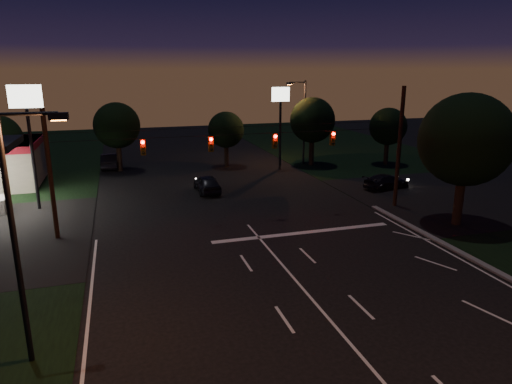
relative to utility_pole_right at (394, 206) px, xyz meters
name	(u,v)px	position (x,y,z in m)	size (l,w,h in m)	color
ground	(345,338)	(-12.00, -15.00, 0.00)	(140.00, 140.00, 0.00)	black
cross_street_right	(471,194)	(8.00, 1.00, 0.00)	(20.00, 16.00, 0.02)	black
stop_bar	(303,233)	(-9.00, -3.50, 0.01)	(12.00, 0.50, 0.01)	silver
utility_pole_right	(394,206)	(0.00, 0.00, 0.00)	(0.30, 0.30, 9.00)	black
utility_pole_left	(58,238)	(-24.00, 0.00, 0.00)	(0.28, 0.28, 8.00)	black
signal_span	(243,142)	(-12.00, -0.04, 5.50)	(24.00, 0.40, 1.56)	black
pole_sign_left_near	(28,115)	(-26.00, 7.00, 6.98)	(2.20, 0.30, 9.10)	black
pole_sign_right	(280,109)	(-4.00, 15.00, 6.24)	(1.80, 0.30, 8.40)	black
street_light_left	(20,222)	(-23.24, -13.00, 5.24)	(2.20, 0.35, 9.00)	black
street_light_right_far	(302,116)	(-0.76, 17.00, 5.24)	(2.20, 0.35, 9.00)	black
tree_right_near	(464,141)	(1.53, -4.83, 5.68)	(6.00, 6.00, 8.76)	black
tree_far_b	(117,126)	(-19.98, 19.13, 4.61)	(4.60, 4.60, 6.98)	black
tree_far_c	(226,130)	(-8.98, 18.10, 3.90)	(3.80, 3.80, 5.86)	black
tree_far_d	(312,121)	(0.02, 16.13, 4.83)	(4.80, 4.80, 7.30)	black
tree_far_e	(388,127)	(8.02, 14.11, 4.11)	(4.00, 4.00, 6.18)	black
car_oncoming_a	(207,184)	(-13.00, 8.15, 0.75)	(1.78, 4.42, 1.51)	black
car_oncoming_b	(110,161)	(-21.00, 20.85, 0.77)	(1.64, 4.69, 1.55)	black
car_cross	(386,181)	(2.26, 4.78, 0.64)	(1.79, 4.41, 1.28)	black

